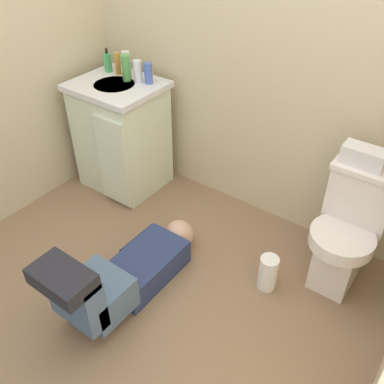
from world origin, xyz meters
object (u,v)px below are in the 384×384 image
at_px(person_plumber, 122,274).
at_px(bottle_blue, 148,73).
at_px(bottle_amber, 118,64).
at_px(toilet, 348,231).
at_px(faucet, 130,70).
at_px(bottle_white, 126,64).
at_px(bottle_clear, 138,72).
at_px(vanity_cabinet, 122,135).
at_px(tissue_box, 364,156).
at_px(paper_towel_roll, 268,273).
at_px(bottle_green, 126,68).
at_px(soap_dispenser, 108,62).

height_order(person_plumber, bottle_blue, bottle_blue).
bearing_deg(bottle_amber, toilet, -3.37).
relative_size(faucet, bottle_amber, 0.64).
xyz_separation_m(bottle_white, bottle_clear, (0.14, -0.04, -0.01)).
bearing_deg(toilet, vanity_cabinet, -179.23).
height_order(bottle_clear, bottle_blue, bottle_clear).
xyz_separation_m(vanity_cabinet, tissue_box, (1.66, 0.11, 0.38)).
distance_m(bottle_white, paper_towel_roll, 1.70).
height_order(vanity_cabinet, bottle_clear, bottle_clear).
relative_size(vanity_cabinet, bottle_green, 4.64).
relative_size(bottle_blue, paper_towel_roll, 0.62).
bearing_deg(tissue_box, bottle_blue, 179.08).
height_order(faucet, bottle_green, bottle_green).
xyz_separation_m(soap_dispenser, bottle_amber, (0.10, 0.00, 0.01)).
distance_m(tissue_box, paper_towel_roll, 0.84).
xyz_separation_m(toilet, faucet, (-1.71, 0.12, 0.50)).
bearing_deg(bottle_white, vanity_cabinet, -78.50).
height_order(toilet, bottle_white, bottle_white).
height_order(soap_dispenser, bottle_white, bottle_white).
bearing_deg(tissue_box, paper_towel_roll, -121.88).
height_order(tissue_box, soap_dispenser, soap_dispenser).
distance_m(vanity_cabinet, bottle_white, 0.51).
xyz_separation_m(vanity_cabinet, bottle_blue, (0.18, 0.14, 0.47)).
height_order(faucet, bottle_clear, bottle_clear).
bearing_deg(tissue_box, bottle_green, -178.94).
bearing_deg(bottle_amber, vanity_cabinet, -52.81).
height_order(tissue_box, bottle_blue, bottle_blue).
bearing_deg(bottle_amber, faucet, 10.22).
xyz_separation_m(faucet, bottle_amber, (-0.09, -0.02, 0.03)).
bearing_deg(bottle_amber, bottle_clear, -5.56).
bearing_deg(paper_towel_roll, bottle_green, 164.58).
xyz_separation_m(faucet, person_plumber, (0.77, -0.98, -0.69)).
bearing_deg(faucet, person_plumber, -51.83).
xyz_separation_m(soap_dispenser, bottle_green, (0.22, -0.04, 0.02)).
distance_m(faucet, paper_towel_roll, 1.66).
bearing_deg(bottle_white, faucet, -1.72).
height_order(bottle_green, paper_towel_roll, bottle_green).
distance_m(bottle_green, bottle_clear, 0.09).
height_order(person_plumber, bottle_white, bottle_white).
height_order(person_plumber, bottle_clear, bottle_clear).
distance_m(bottle_white, bottle_blue, 0.21).
bearing_deg(bottle_white, person_plumber, -50.91).
relative_size(bottle_white, bottle_blue, 1.22).
relative_size(toilet, person_plumber, 0.70).
distance_m(person_plumber, tissue_box, 1.44).
relative_size(soap_dispenser, bottle_white, 0.97).
bearing_deg(bottle_green, bottle_amber, 159.86).
relative_size(soap_dispenser, paper_towel_roll, 0.73).
bearing_deg(soap_dispenser, person_plumber, -45.02).
height_order(bottle_white, bottle_green, bottle_green).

